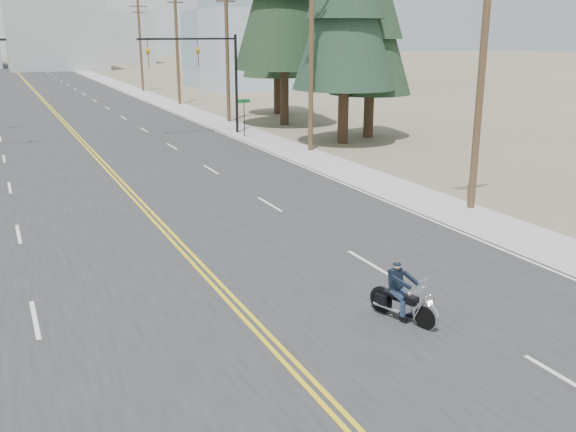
% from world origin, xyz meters
% --- Properties ---
extents(ground_plane, '(400.00, 400.00, 0.00)m').
position_xyz_m(ground_plane, '(0.00, 0.00, 0.00)').
color(ground_plane, '#776D56').
rests_on(ground_plane, ground).
extents(road, '(20.00, 200.00, 0.01)m').
position_xyz_m(road, '(0.00, 70.00, 0.01)').
color(road, '#303033').
rests_on(road, ground).
extents(sidewalk_right, '(3.00, 200.00, 0.01)m').
position_xyz_m(sidewalk_right, '(11.50, 70.00, 0.01)').
color(sidewalk_right, '#A5A5A0').
rests_on(sidewalk_right, ground).
extents(traffic_mast_right, '(7.10, 0.26, 7.00)m').
position_xyz_m(traffic_mast_right, '(8.98, 32.00, 4.94)').
color(traffic_mast_right, black).
rests_on(traffic_mast_right, ground).
extents(street_sign, '(0.90, 0.06, 2.62)m').
position_xyz_m(street_sign, '(10.80, 30.00, 1.80)').
color(street_sign, black).
rests_on(street_sign, ground).
extents(utility_pole_a, '(2.20, 0.30, 11.00)m').
position_xyz_m(utility_pole_a, '(12.50, 8.00, 5.73)').
color(utility_pole_a, brown).
rests_on(utility_pole_a, ground).
extents(utility_pole_b, '(2.20, 0.30, 11.50)m').
position_xyz_m(utility_pole_b, '(12.50, 23.00, 5.98)').
color(utility_pole_b, brown).
rests_on(utility_pole_b, ground).
extents(utility_pole_c, '(2.20, 0.30, 11.00)m').
position_xyz_m(utility_pole_c, '(12.50, 38.00, 5.73)').
color(utility_pole_c, brown).
rests_on(utility_pole_c, ground).
extents(utility_pole_d, '(2.20, 0.30, 11.50)m').
position_xyz_m(utility_pole_d, '(12.50, 53.00, 5.98)').
color(utility_pole_d, brown).
rests_on(utility_pole_d, ground).
extents(utility_pole_e, '(2.20, 0.30, 11.00)m').
position_xyz_m(utility_pole_e, '(12.50, 70.00, 5.73)').
color(utility_pole_e, brown).
rests_on(utility_pole_e, ground).
extents(glass_building, '(24.00, 16.00, 20.00)m').
position_xyz_m(glass_building, '(32.00, 70.00, 10.00)').
color(glass_building, '#9EB5CC').
rests_on(glass_building, ground).
extents(haze_bldg_b, '(18.00, 14.00, 14.00)m').
position_xyz_m(haze_bldg_b, '(8.00, 125.00, 7.00)').
color(haze_bldg_b, '#ADB2B7').
rests_on(haze_bldg_b, ground).
extents(haze_bldg_c, '(16.00, 12.00, 18.00)m').
position_xyz_m(haze_bldg_c, '(40.00, 110.00, 9.00)').
color(haze_bldg_c, '#B7BCC6').
rests_on(haze_bldg_c, ground).
extents(haze_bldg_e, '(14.00, 14.00, 12.00)m').
position_xyz_m(haze_bldg_e, '(25.00, 150.00, 6.00)').
color(haze_bldg_e, '#B7BCC6').
rests_on(haze_bldg_e, ground).
extents(motorcyclist, '(1.41, 2.12, 1.52)m').
position_xyz_m(motorcyclist, '(3.57, 0.04, 0.76)').
color(motorcyclist, black).
rests_on(motorcyclist, ground).
extents(conifer_mid, '(5.65, 5.65, 15.08)m').
position_xyz_m(conifer_mid, '(18.65, 26.15, 8.65)').
color(conifer_mid, '#382619').
rests_on(conifer_mid, ground).
extents(conifer_far, '(6.21, 6.21, 16.63)m').
position_xyz_m(conifer_far, '(18.40, 41.32, 9.54)').
color(conifer_far, '#382619').
rests_on(conifer_far, ground).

